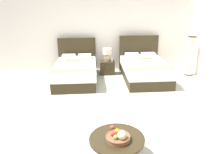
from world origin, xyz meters
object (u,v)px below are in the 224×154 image
(bed_near_window, at_px, (76,71))
(vase, at_px, (112,59))
(table_lamp, at_px, (107,53))
(coffee_table, at_px, (117,143))
(fruit_bowl, at_px, (119,137))
(loose_apple, at_px, (112,128))
(floor_lamp_corner, at_px, (190,56))
(nightstand, at_px, (107,67))
(bed_near_corner, at_px, (144,70))

(bed_near_window, distance_m, vase, 1.32)
(table_lamp, relative_size, coffee_table, 0.50)
(vase, relative_size, fruit_bowl, 0.46)
(bed_near_window, relative_size, vase, 12.85)
(vase, bearing_deg, coffee_table, -91.90)
(bed_near_window, height_order, loose_apple, bed_near_window)
(bed_near_window, height_order, fruit_bowl, bed_near_window)
(table_lamp, height_order, vase, table_lamp)
(bed_near_window, distance_m, loose_apple, 3.74)
(vase, bearing_deg, table_lamp, 158.31)
(loose_apple, bearing_deg, floor_lamp_corner, 54.21)
(vase, bearing_deg, nightstand, 165.16)
(vase, distance_m, fruit_bowl, 4.46)
(floor_lamp_corner, bearing_deg, bed_near_window, -175.04)
(nightstand, xyz_separation_m, fruit_bowl, (0.02, -4.50, 0.25))
(coffee_table, height_order, fruit_bowl, fruit_bowl)
(bed_near_corner, relative_size, fruit_bowl, 5.73)
(nightstand, bearing_deg, table_lamp, 90.00)
(bed_near_corner, distance_m, coffee_table, 4.01)
(bed_near_corner, relative_size, nightstand, 4.34)
(table_lamp, bearing_deg, fruit_bowl, -89.70)
(bed_near_corner, bearing_deg, floor_lamp_corner, 11.66)
(bed_near_corner, bearing_deg, loose_apple, -108.85)
(nightstand, bearing_deg, fruit_bowl, -89.70)
(nightstand, bearing_deg, loose_apple, -90.75)
(bed_near_corner, relative_size, loose_apple, 28.11)
(coffee_table, relative_size, loose_apple, 11.16)
(bed_near_corner, xyz_separation_m, nightstand, (-1.18, 0.60, -0.09))
(bed_near_corner, height_order, fruit_bowl, bed_near_corner)
(bed_near_window, height_order, floor_lamp_corner, floor_lamp_corner)
(fruit_bowl, bearing_deg, bed_near_window, 105.00)
(bed_near_window, bearing_deg, fruit_bowl, -75.00)
(bed_near_corner, distance_m, fruit_bowl, 4.07)
(table_lamp, bearing_deg, nightstand, -90.00)
(vase, bearing_deg, loose_apple, -92.84)
(bed_near_window, height_order, coffee_table, bed_near_window)
(table_lamp, distance_m, fruit_bowl, 4.52)
(table_lamp, xyz_separation_m, floor_lamp_corner, (2.78, -0.29, -0.06))
(coffee_table, relative_size, fruit_bowl, 2.28)
(bed_near_corner, height_order, loose_apple, bed_near_corner)
(coffee_table, bearing_deg, bed_near_window, 104.99)
(bed_near_corner, relative_size, table_lamp, 5.00)
(vase, bearing_deg, fruit_bowl, -91.63)
(vase, height_order, coffee_table, vase)
(bed_near_corner, height_order, coffee_table, bed_near_corner)
(coffee_table, bearing_deg, bed_near_corner, 73.04)
(fruit_bowl, relative_size, loose_apple, 4.90)
(floor_lamp_corner, bearing_deg, loose_apple, -125.79)
(bed_near_corner, bearing_deg, vase, 151.48)
(loose_apple, bearing_deg, nightstand, 89.25)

